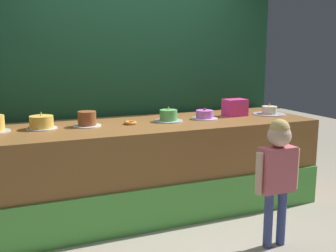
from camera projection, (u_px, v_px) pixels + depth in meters
name	position (u px, v px, depth m)	size (l,w,h in m)	color
ground_plane	(170.00, 228.00, 3.54)	(12.00, 12.00, 0.00)	#ADA38E
stage_platform	(150.00, 166.00, 3.92)	(3.31, 1.04, 0.88)	brown
curtain_backdrop	(130.00, 72.00, 4.31)	(3.52, 0.08, 2.70)	#19472D
child_figure	(278.00, 165.00, 3.09)	(0.40, 0.19, 1.05)	#3F4C8C
pink_box	(235.00, 107.00, 4.26)	(0.24, 0.17, 0.18)	#EE3791
donut	(130.00, 123.00, 3.75)	(0.12, 0.12, 0.03)	orange
cake_left	(42.00, 123.00, 3.52)	(0.27, 0.27, 0.16)	silver
cake_center_left	(87.00, 119.00, 3.64)	(0.26, 0.26, 0.14)	white
cake_center_right	(168.00, 116.00, 3.91)	(0.29, 0.29, 0.16)	silver
cake_right	(205.00, 115.00, 4.06)	(0.27, 0.27, 0.12)	white
cake_far_right	(269.00, 111.00, 4.36)	(0.36, 0.36, 0.14)	silver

